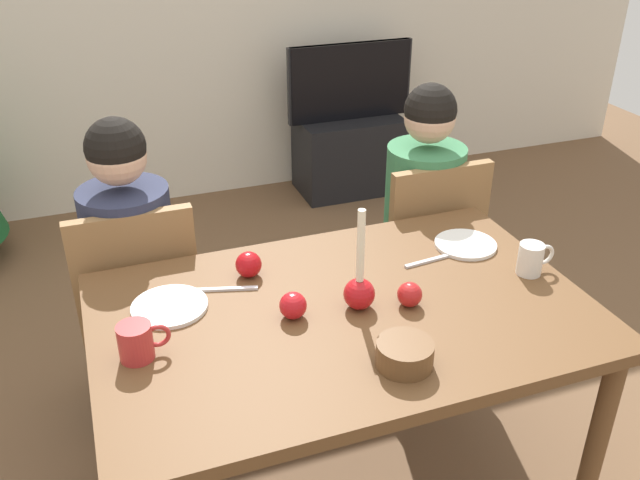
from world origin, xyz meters
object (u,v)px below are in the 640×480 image
object	(u,v)px
apple_by_right_mug	(410,294)
plate_right	(465,244)
bowl_walnuts	(405,354)
apple_by_left_plate	(293,306)
person_right_child	(421,233)
candle_centerpiece	(359,288)
mug_right	(531,259)
dining_table	(344,333)
chair_left	(139,302)
tv	(350,82)
chair_right	(423,249)
plate_left	(170,306)
apple_near_candle	(249,265)
mug_left	(137,342)
tv_stand	(349,154)
person_left_child	(136,283)

from	to	relation	value
apple_by_right_mug	plate_right	bearing A→B (deg)	36.94
bowl_walnuts	apple_by_left_plate	world-z (taller)	apple_by_left_plate
person_right_child	candle_centerpiece	distance (m)	0.88
candle_centerpiece	mug_right	bearing A→B (deg)	-0.61
candle_centerpiece	apple_by_right_mug	size ratio (longest dim) A/B	4.29
person_right_child	candle_centerpiece	bearing A→B (deg)	-130.14
dining_table	chair_left	bearing A→B (deg)	130.90
tv	apple_by_left_plate	distance (m)	2.54
chair_left	chair_right	world-z (taller)	same
chair_left	apple_by_right_mug	world-z (taller)	chair_left
tv	bowl_walnuts	distance (m)	2.74
plate_right	chair_left	bearing A→B (deg)	158.77
apple_by_left_plate	plate_left	bearing A→B (deg)	152.99
apple_by_right_mug	person_right_child	bearing A→B (deg)	59.34
chair_right	apple_near_candle	size ratio (longest dim) A/B	11.21
mug_right	mug_left	bearing A→B (deg)	-179.44
chair_left	apple_near_candle	size ratio (longest dim) A/B	11.21
plate_right	apple_near_candle	bearing A→B (deg)	175.12
tv_stand	mug_left	world-z (taller)	mug_left
chair_left	dining_table	bearing A→B (deg)	-49.10
plate_left	apple_by_left_plate	xyz separation A→B (m)	(0.32, -0.16, 0.03)
plate_right	candle_centerpiece	bearing A→B (deg)	-155.92
mug_right	plate_left	bearing A→B (deg)	170.26
apple_by_left_plate	person_right_child	bearing A→B (deg)	40.55
bowl_walnuts	apple_by_right_mug	distance (m)	0.27
chair_right	plate_left	size ratio (longest dim) A/B	4.16
chair_left	apple_by_right_mug	bearing A→B (deg)	-42.67
apple_by_right_mug	chair_right	bearing A→B (deg)	58.11
mug_left	plate_left	bearing A→B (deg)	61.08
tv	apple_by_right_mug	bearing A→B (deg)	-108.30
mug_left	apple_near_candle	bearing A→B (deg)	38.37
dining_table	chair_right	xyz separation A→B (m)	(0.59, 0.61, -0.15)
plate_left	mug_right	world-z (taller)	mug_right
bowl_walnuts	apple_by_left_plate	bearing A→B (deg)	124.03
tv	plate_left	world-z (taller)	tv
dining_table	bowl_walnuts	distance (m)	0.31
chair_right	person_right_child	distance (m)	0.07
person_left_child	tv_stand	distance (m)	2.25
person_right_child	dining_table	bearing A→B (deg)	-132.54
mug_right	apple_by_left_plate	bearing A→B (deg)	178.25
bowl_walnuts	apple_near_candle	bearing A→B (deg)	115.16
chair_right	chair_left	bearing A→B (deg)	180.00
chair_left	apple_by_right_mug	size ratio (longest dim) A/B	12.54
candle_centerpiece	apple_near_candle	xyz separation A→B (m)	(-0.25, 0.27, -0.02)
mug_right	bowl_walnuts	world-z (taller)	mug_right
apple_by_right_mug	tv	bearing A→B (deg)	71.70
mug_right	dining_table	bearing A→B (deg)	178.88
person_right_child	mug_right	world-z (taller)	person_right_child
chair_right	tv	distance (m)	1.74
dining_table	apple_by_left_plate	size ratio (longest dim) A/B	18.19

